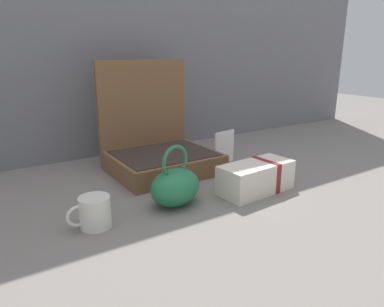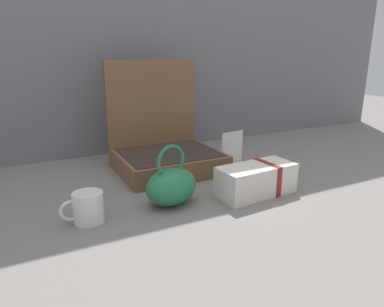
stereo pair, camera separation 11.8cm
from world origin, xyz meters
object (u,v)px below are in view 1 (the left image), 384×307
at_px(info_card_left, 224,147).
at_px(teal_pouch_handbag, 175,186).
at_px(coffee_mug, 94,212).
at_px(open_suitcase, 158,147).
at_px(cream_toiletry_bag, 257,177).

bearing_deg(info_card_left, teal_pouch_handbag, -155.52).
xyz_separation_m(coffee_mug, info_card_left, (0.65, 0.27, 0.03)).
distance_m(open_suitcase, info_card_left, 0.29).
bearing_deg(info_card_left, cream_toiletry_bag, -117.70).
height_order(open_suitcase, cream_toiletry_bag, open_suitcase).
xyz_separation_m(cream_toiletry_bag, coffee_mug, (-0.55, 0.05, -0.01)).
distance_m(coffee_mug, info_card_left, 0.71).
bearing_deg(coffee_mug, cream_toiletry_bag, -5.26).
distance_m(cream_toiletry_bag, info_card_left, 0.33).
xyz_separation_m(open_suitcase, cream_toiletry_bag, (0.17, -0.40, -0.04)).
relative_size(open_suitcase, coffee_mug, 3.57).
bearing_deg(open_suitcase, coffee_mug, -137.21).
bearing_deg(coffee_mug, open_suitcase, 42.79).
bearing_deg(cream_toiletry_bag, teal_pouch_handbag, 169.29).
bearing_deg(open_suitcase, info_card_left, -17.03).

